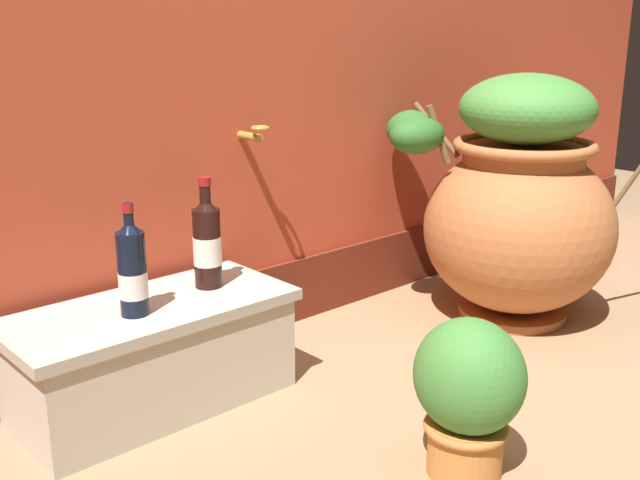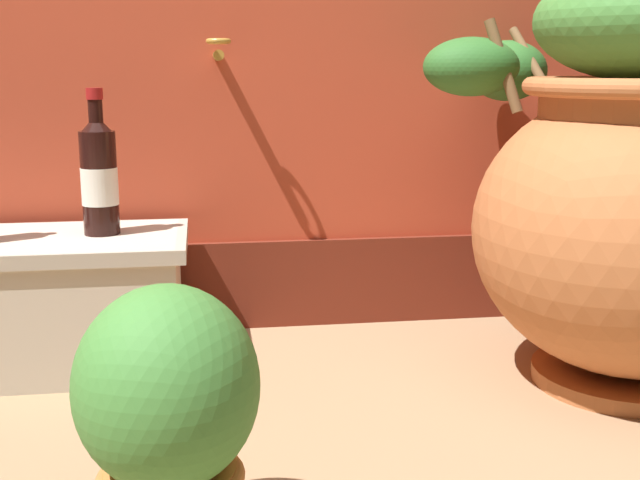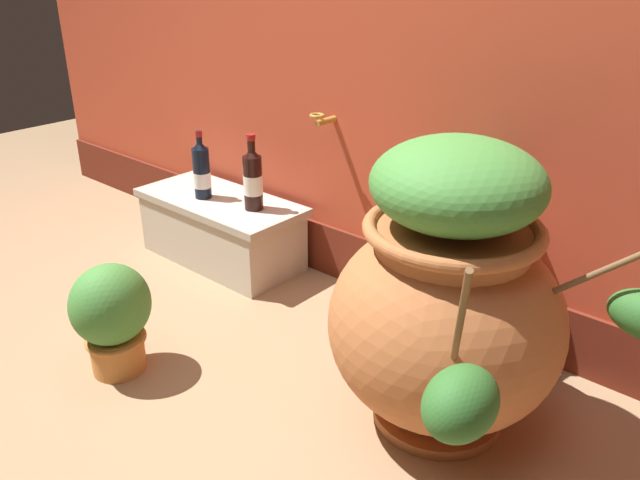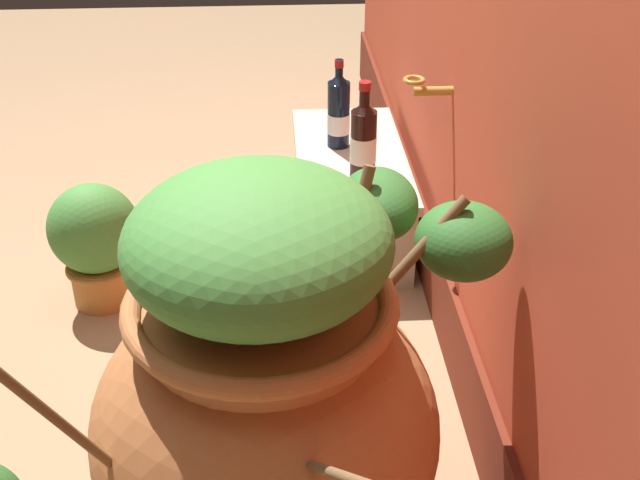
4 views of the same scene
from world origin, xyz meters
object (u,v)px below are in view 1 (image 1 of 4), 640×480
object	(u,v)px
terracotta_urn	(519,205)
potted_shrub	(468,391)
wine_bottle_middle	(132,269)
wine_bottle_left	(207,241)

from	to	relation	value
terracotta_urn	potted_shrub	xyz separation A→B (m)	(-0.91, -0.49, -0.19)
wine_bottle_middle	terracotta_urn	bearing A→B (deg)	-10.08
wine_bottle_middle	potted_shrub	bearing A→B (deg)	-59.85
wine_bottle_left	wine_bottle_middle	bearing A→B (deg)	-168.61
wine_bottle_left	potted_shrub	distance (m)	0.82
wine_bottle_middle	potted_shrub	xyz separation A→B (m)	(0.42, -0.72, -0.20)
terracotta_urn	wine_bottle_middle	size ratio (longest dim) A/B	3.43
potted_shrub	wine_bottle_middle	bearing A→B (deg)	120.15
terracotta_urn	wine_bottle_left	distance (m)	1.11
wine_bottle_middle	potted_shrub	world-z (taller)	wine_bottle_middle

